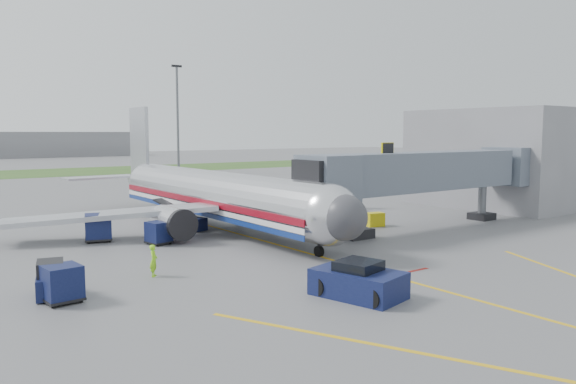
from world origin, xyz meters
TOP-DOWN VIEW (x-y plane):
  - ground at (0.00, 0.00)m, footprint 400.00×400.00m
  - grass_strip at (0.00, 90.00)m, footprint 300.00×25.00m
  - apron_markings at (0.00, -7.40)m, footprint 21.52×50.00m
  - airliner at (0.00, 15.25)m, footprint 32.10×35.67m
  - jet_bridge at (12.86, 5.00)m, footprint 25.30×4.00m
  - terminal at (30.00, 10.00)m, footprint 10.00×16.00m
  - light_mast_right at (25.00, 75.00)m, footprint 2.00×0.44m
  - pushback_tug at (-4.00, -5.75)m, footprint 3.41×4.56m
  - baggage_tug at (-15.53, 2.77)m, footprint 1.81×2.64m
  - baggage_cart_a at (-15.35, 1.49)m, footprint 1.70×1.70m
  - baggage_cart_b at (-6.46, 11.44)m, footprint 1.73×1.73m
  - baggage_cart_c at (-9.48, 14.89)m, footprint 2.23×2.23m
  - belt_loader at (-2.52, 16.04)m, footprint 2.91×4.83m
  - ground_power_cart at (10.84, 8.00)m, footprint 1.59×1.25m
  - ramp_worker at (-10.21, 3.39)m, footprint 0.69×0.74m

SIDE VIEW (x-z plane):
  - ground at x=0.00m, z-range 0.00..0.00m
  - apron_markings at x=0.00m, z-range 0.00..0.01m
  - grass_strip at x=0.00m, z-range 0.00..0.01m
  - ground_power_cart at x=10.84m, z-range -0.01..1.11m
  - belt_loader at x=-2.52m, z-range -0.58..1.72m
  - pushback_tug at x=-4.00m, z-range -0.14..1.56m
  - baggage_tug at x=-15.53m, z-range -0.10..1.59m
  - baggage_cart_b at x=-6.46m, z-range 0.01..1.58m
  - ramp_worker at x=-10.21m, z-range 0.00..1.71m
  - baggage_cart_a at x=-15.35m, z-range 0.02..1.70m
  - baggage_cart_c at x=-9.48m, z-range 0.02..1.95m
  - airliner at x=0.00m, z-range -2.48..7.77m
  - jet_bridge at x=12.86m, z-range 1.02..7.92m
  - terminal at x=30.00m, z-range 0.00..10.00m
  - light_mast_right at x=25.00m, z-range 0.58..20.98m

